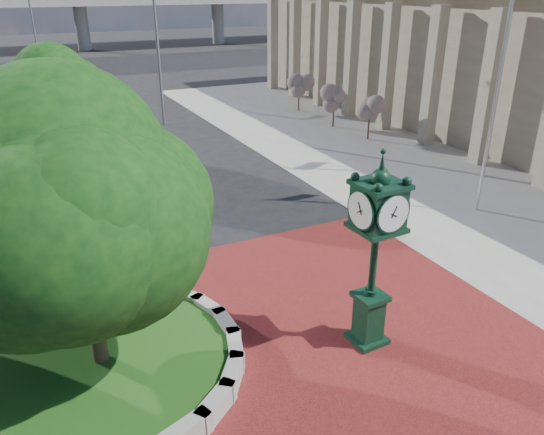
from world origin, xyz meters
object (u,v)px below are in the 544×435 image
(post_clock, at_px, (375,245))
(parked_car, at_px, (89,82))
(flagpole_b, at_px, (503,57))
(flagpole_a, at_px, (497,89))
(street_lamp_near, at_px, (160,28))
(street_lamp_far, at_px, (36,23))

(post_clock, height_order, parked_car, post_clock)
(parked_car, xyz_separation_m, flagpole_b, (13.50, -31.52, 4.80))
(flagpole_a, bearing_deg, street_lamp_near, 110.08)
(street_lamp_near, bearing_deg, flagpole_a, -69.92)
(post_clock, bearing_deg, flagpole_a, 29.32)
(flagpole_b, distance_m, street_lamp_far, 40.36)
(street_lamp_far, bearing_deg, parked_car, -59.18)
(post_clock, height_order, street_lamp_far, street_lamp_far)
(flagpole_a, distance_m, street_lamp_far, 41.82)
(post_clock, distance_m, parked_car, 39.69)
(flagpole_b, xyz_separation_m, street_lamp_near, (-10.73, 17.12, 0.46))
(post_clock, relative_size, parked_car, 1.07)
(post_clock, bearing_deg, parked_car, 91.17)
(flagpole_a, distance_m, street_lamp_near, 21.35)
(parked_car, distance_m, flagpole_b, 34.62)
(parked_car, distance_m, street_lamp_far, 7.62)
(street_lamp_far, bearing_deg, post_clock, -84.98)
(flagpole_b, relative_size, street_lamp_near, 1.06)
(flagpole_b, bearing_deg, street_lamp_near, 122.08)
(street_lamp_far, bearing_deg, flagpole_b, -65.67)
(parked_car, xyz_separation_m, street_lamp_near, (2.76, -14.40, 5.27))
(post_clock, height_order, flagpole_b, flagpole_b)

